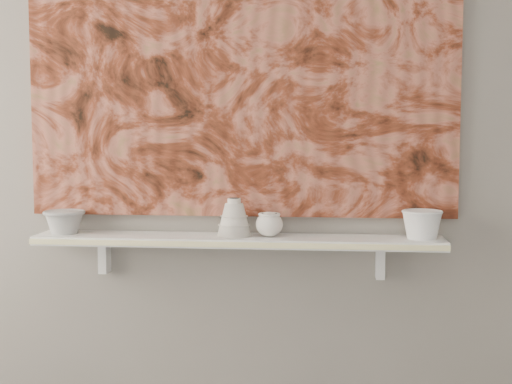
# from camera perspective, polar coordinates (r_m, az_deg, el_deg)

# --- Properties ---
(wall_back) EXTENTS (3.60, 0.00, 3.60)m
(wall_back) POSITION_cam_1_polar(r_m,az_deg,el_deg) (2.51, -1.26, 6.30)
(wall_back) COLOR gray
(wall_back) RESTS_ON floor
(shelf) EXTENTS (1.40, 0.18, 0.03)m
(shelf) POSITION_cam_1_polar(r_m,az_deg,el_deg) (2.45, -1.51, -3.90)
(shelf) COLOR silver
(shelf) RESTS_ON wall_back
(shelf_stripe) EXTENTS (1.40, 0.01, 0.02)m
(shelf_stripe) POSITION_cam_1_polar(r_m,az_deg,el_deg) (2.35, -1.80, -4.25)
(shelf_stripe) COLOR #F8EEA5
(shelf_stripe) RESTS_ON shelf
(bracket_left) EXTENTS (0.03, 0.06, 0.12)m
(bracket_left) POSITION_cam_1_polar(r_m,az_deg,el_deg) (2.63, -12.03, -5.04)
(bracket_left) COLOR silver
(bracket_left) RESTS_ON wall_back
(bracket_right) EXTENTS (0.03, 0.06, 0.12)m
(bracket_right) POSITION_cam_1_polar(r_m,az_deg,el_deg) (2.51, 9.90, -5.48)
(bracket_right) COLOR silver
(bracket_right) RESTS_ON wall_back
(painting) EXTENTS (1.50, 0.02, 1.10)m
(painting) POSITION_cam_1_polar(r_m,az_deg,el_deg) (2.51, -1.31, 10.65)
(painting) COLOR maroon
(painting) RESTS_ON wall_back
(house_motif) EXTENTS (0.09, 0.00, 0.08)m
(house_motif) POSITION_cam_1_polar(r_m,az_deg,el_deg) (2.47, 9.11, 3.52)
(house_motif) COLOR black
(house_motif) RESTS_ON painting
(bowl_grey) EXTENTS (0.15, 0.15, 0.08)m
(bowl_grey) POSITION_cam_1_polar(r_m,az_deg,el_deg) (2.59, -15.08, -2.30)
(bowl_grey) COLOR #9C9C9A
(bowl_grey) RESTS_ON shelf
(cup_cream) EXTENTS (0.12, 0.12, 0.08)m
(cup_cream) POSITION_cam_1_polar(r_m,az_deg,el_deg) (2.43, 1.07, -2.60)
(cup_cream) COLOR white
(cup_cream) RESTS_ON shelf
(bell_vessel) EXTENTS (0.15, 0.15, 0.13)m
(bell_vessel) POSITION_cam_1_polar(r_m,az_deg,el_deg) (2.44, -1.76, -2.02)
(bell_vessel) COLOR beige
(bell_vessel) RESTS_ON shelf
(bowl_white) EXTENTS (0.15, 0.15, 0.10)m
(bowl_white) POSITION_cam_1_polar(r_m,az_deg,el_deg) (2.44, 13.14, -2.54)
(bowl_white) COLOR white
(bowl_white) RESTS_ON shelf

